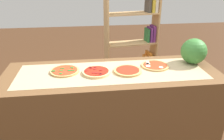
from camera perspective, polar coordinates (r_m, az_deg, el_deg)
The scene contains 8 objects.
counter at distance 2.33m, azimuth 0.00°, elevation -10.98°, with size 2.02×0.71×0.93m, color brown.
parchment_paper at distance 2.10m, azimuth 0.00°, elevation -0.47°, with size 1.74×0.52×0.00m, color tan.
pizza_spinach_0 at distance 2.14m, azimuth -11.94°, elevation -0.20°, with size 0.27×0.27×0.02m.
pizza_pepperoni_1 at distance 2.07m, azimuth -3.99°, elevation -0.47°, with size 0.26×0.26×0.03m.
pizza_plain_2 at distance 2.10m, azimuth 4.01°, elevation -0.16°, with size 0.26×0.26×0.02m.
pizza_mozzarella_3 at distance 2.25m, azimuth 10.87°, elevation 1.14°, with size 0.27×0.27×0.02m.
watermelon at distance 2.40m, azimuth 20.09°, elevation 4.52°, with size 0.26×0.26×0.26m, color #387A33.
bookshelf at distance 3.30m, azimuth 6.29°, elevation 5.46°, with size 0.77×0.33×1.70m.
Camera 1 is at (-0.24, -1.89, 1.80)m, focal length 35.91 mm.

